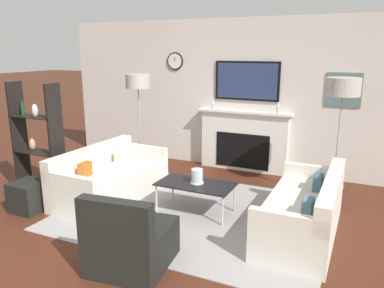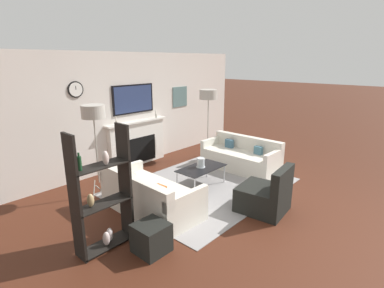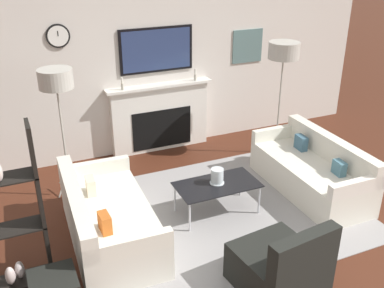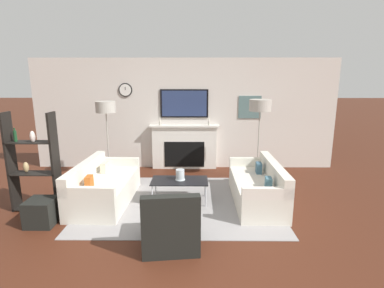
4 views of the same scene
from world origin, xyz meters
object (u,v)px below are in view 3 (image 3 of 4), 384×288
Objects in this scene: couch_right at (312,172)px; coffee_table at (217,186)px; floor_lamp_left at (56,81)px; couch_left at (107,221)px; armchair at (281,268)px; hurricane_candle at (217,177)px; shelf_unit at (0,221)px; floor_lamp_right at (284,52)px.

couch_right is 1.44m from coffee_table.
couch_left is at bearing -79.46° from floor_lamp_left.
armchair is (1.34, -1.45, 0.00)m from couch_left.
hurricane_candle is 2.51m from shelf_unit.
couch_right is at bearing -100.59° from floor_lamp_right.
couch_left is at bearing -178.93° from coffee_table.
couch_left reaches higher than coffee_table.
floor_lamp_right is (3.28, 0.00, 0.04)m from floor_lamp_left.
floor_lamp_right reaches higher than couch_right.
hurricane_candle is (-1.42, 0.05, 0.22)m from couch_right.
shelf_unit is at bearing 154.50° from armchair.
floor_lamp_right is (3.05, 1.20, 1.37)m from couch_left.
floor_lamp_left reaches higher than hurricane_candle.
armchair is 0.51× the size of shelf_unit.
hurricane_candle is at bearing 87.61° from armchair.
coffee_table is (-1.43, 0.03, 0.11)m from couch_right.
couch_left is 1.00× the size of couch_right.
floor_lamp_right is (1.71, 2.65, 1.37)m from armchair.
coffee_table is 0.58× the size of floor_lamp_left.
shelf_unit is at bearing -159.89° from floor_lamp_right.
floor_lamp_left is at bearing 120.54° from armchair.
armchair is at bearing -122.80° from floor_lamp_right.
couch_left is 1.02× the size of floor_lamp_right.
couch_right is at bearing 4.45° from shelf_unit.
shelf_unit reaches higher than armchair.
coffee_table is 2.51m from shelf_unit.
coffee_table is 0.61× the size of shelf_unit.
couch_left is 1.21m from shelf_unit.
armchair reaches higher than couch_left.
shelf_unit is (-3.89, -0.30, 0.49)m from couch_right.
couch_left is 1.04× the size of floor_lamp_left.
floor_lamp_right is 4.47m from shelf_unit.
armchair is 2.71m from shelf_unit.
coffee_table is 2.39m from floor_lamp_right.
shelf_unit is at bearing -175.55° from couch_right.
floor_lamp_left is 1.04× the size of shelf_unit.
shelf_unit is (-0.84, -1.51, -0.84)m from floor_lamp_left.
couch_left is 1.98m from armchair.
couch_right reaches higher than couch_left.
couch_left is at bearing 132.76° from armchair.
floor_lamp_left is (-3.05, 1.20, 1.33)m from couch_right.
floor_lamp_right is (1.66, 1.18, 1.26)m from coffee_table.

